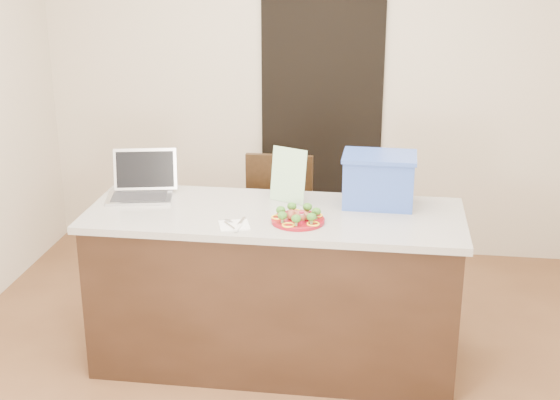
# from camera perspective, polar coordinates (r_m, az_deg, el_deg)

# --- Properties ---
(ground) EXTENTS (4.00, 4.00, 0.00)m
(ground) POSITION_cam_1_polar(r_m,az_deg,el_deg) (4.44, -0.87, -13.22)
(ground) COLOR brown
(ground) RESTS_ON ground
(room_shell) EXTENTS (4.00, 4.00, 4.00)m
(room_shell) POSITION_cam_1_polar(r_m,az_deg,el_deg) (3.82, -1.00, 7.71)
(room_shell) COLOR white
(room_shell) RESTS_ON ground
(doorway) EXTENTS (0.90, 0.02, 2.00)m
(doorway) POSITION_cam_1_polar(r_m,az_deg,el_deg) (5.87, 3.04, 5.59)
(doorway) COLOR black
(doorway) RESTS_ON ground
(island) EXTENTS (2.06, 0.76, 0.92)m
(island) POSITION_cam_1_polar(r_m,az_deg,el_deg) (4.43, -0.40, -6.45)
(island) COLOR black
(island) RESTS_ON ground
(plate) EXTENTS (0.28, 0.28, 0.02)m
(plate) POSITION_cam_1_polar(r_m,az_deg,el_deg) (4.11, 1.32, -1.48)
(plate) COLOR maroon
(plate) RESTS_ON island
(meatballs) EXTENTS (0.11, 0.12, 0.04)m
(meatballs) POSITION_cam_1_polar(r_m,az_deg,el_deg) (4.10, 1.36, -1.12)
(meatballs) COLOR brown
(meatballs) RESTS_ON plate
(broccoli) EXTENTS (0.24, 0.23, 0.04)m
(broccoli) POSITION_cam_1_polar(r_m,az_deg,el_deg) (4.09, 1.33, -0.90)
(broccoli) COLOR #245516
(broccoli) RESTS_ON plate
(pepper_rings) EXTENTS (0.27, 0.28, 0.01)m
(pepper_rings) POSITION_cam_1_polar(r_m,az_deg,el_deg) (4.10, 1.32, -1.35)
(pepper_rings) COLOR yellow
(pepper_rings) RESTS_ON plate
(napkin) EXTENTS (0.19, 0.19, 0.01)m
(napkin) POSITION_cam_1_polar(r_m,az_deg,el_deg) (4.06, -3.37, -1.86)
(napkin) COLOR silver
(napkin) RESTS_ON island
(fork) EXTENTS (0.08, 0.14, 0.00)m
(fork) POSITION_cam_1_polar(r_m,az_deg,el_deg) (4.07, -3.63, -1.72)
(fork) COLOR #BCBCC1
(fork) RESTS_ON napkin
(knife) EXTENTS (0.03, 0.20, 0.01)m
(knife) POSITION_cam_1_polar(r_m,az_deg,el_deg) (4.04, -3.01, -1.88)
(knife) COLOR silver
(knife) RESTS_ON napkin
(yogurt_bottle) EXTENTS (0.03, 0.03, 0.07)m
(yogurt_bottle) POSITION_cam_1_polar(r_m,az_deg,el_deg) (4.06, 1.59, -1.42)
(yogurt_bottle) COLOR beige
(yogurt_bottle) RESTS_ON island
(laptop) EXTENTS (0.41, 0.36, 0.26)m
(laptop) POSITION_cam_1_polar(r_m,az_deg,el_deg) (4.57, -10.03, 1.17)
(laptop) COLOR #B7B7BC
(laptop) RESTS_ON island
(leaflet) EXTENTS (0.22, 0.13, 0.31)m
(leaflet) POSITION_cam_1_polar(r_m,az_deg,el_deg) (4.37, 0.61, 1.82)
(leaflet) COLOR white
(leaflet) RESTS_ON island
(blue_box) EXTENTS (0.41, 0.30, 0.29)m
(blue_box) POSITION_cam_1_polar(r_m,az_deg,el_deg) (4.35, 7.24, 1.49)
(blue_box) COLOR #2D4AA3
(blue_box) RESTS_ON island
(chair) EXTENTS (0.44, 0.44, 1.00)m
(chair) POSITION_cam_1_polar(r_m,az_deg,el_deg) (5.09, -0.23, -1.67)
(chair) COLOR #321E0F
(chair) RESTS_ON ground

